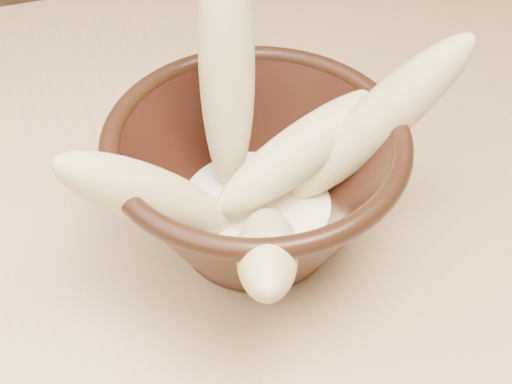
% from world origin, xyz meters
% --- Properties ---
extents(table, '(1.20, 0.80, 0.75)m').
position_xyz_m(table, '(0.00, 0.00, 0.67)').
color(table, tan).
rests_on(table, ground).
extents(bowl, '(0.23, 0.23, 0.12)m').
position_xyz_m(bowl, '(0.16, -0.06, 0.82)').
color(bowl, black).
rests_on(bowl, table).
extents(milk_puddle, '(0.13, 0.13, 0.02)m').
position_xyz_m(milk_puddle, '(0.16, -0.06, 0.79)').
color(milk_puddle, '#FEF2CC').
rests_on(milk_puddle, bowl).
extents(banana_upright, '(0.07, 0.09, 0.21)m').
position_xyz_m(banana_upright, '(0.15, -0.01, 0.90)').
color(banana_upright, tan).
rests_on(banana_upright, bowl).
extents(banana_left, '(0.15, 0.06, 0.14)m').
position_xyz_m(banana_left, '(0.07, -0.07, 0.85)').
color(banana_left, tan).
rests_on(banana_left, bowl).
extents(banana_right, '(0.16, 0.05, 0.16)m').
position_xyz_m(banana_right, '(0.25, -0.06, 0.86)').
color(banana_right, tan).
rests_on(banana_right, bowl).
extents(banana_across, '(0.17, 0.09, 0.08)m').
position_xyz_m(banana_across, '(0.19, -0.05, 0.84)').
color(banana_across, tan).
rests_on(banana_across, bowl).
extents(banana_front, '(0.09, 0.16, 0.12)m').
position_xyz_m(banana_front, '(0.14, -0.14, 0.84)').
color(banana_front, tan).
rests_on(banana_front, bowl).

